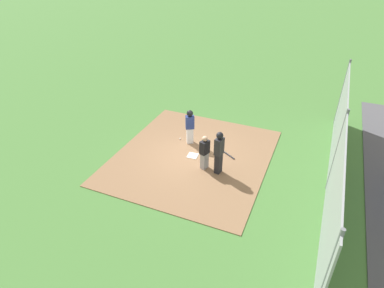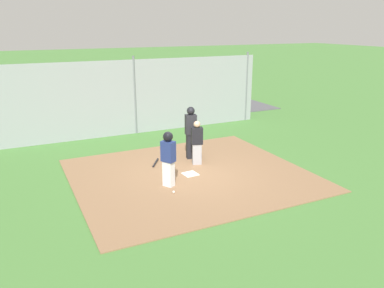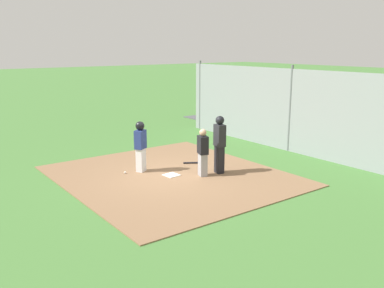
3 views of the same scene
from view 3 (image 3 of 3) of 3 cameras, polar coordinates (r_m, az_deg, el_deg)
ground_plane at (r=13.37m, az=-2.81°, el=-4.40°), size 140.00×140.00×0.00m
dirt_infield at (r=13.37m, az=-2.81°, el=-4.34°), size 7.20×6.40×0.03m
home_plate at (r=13.36m, az=-2.81°, el=-4.24°), size 0.47×0.47×0.02m
catcher at (r=13.11m, az=1.48°, el=-1.09°), size 0.44×0.36×1.51m
umpire at (r=13.39m, az=3.77°, el=0.16°), size 0.42×0.33×1.87m
runner at (r=13.63m, az=-7.03°, el=0.13°), size 0.42×0.46×1.66m
baseball_bat at (r=14.65m, az=0.37°, el=-2.56°), size 0.48×0.70×0.06m
baseball at (r=13.68m, az=-9.09°, el=-3.85°), size 0.07×0.07×0.07m
backstop_fence at (r=16.67m, az=13.22°, el=4.45°), size 12.00×0.10×3.35m
parking_lot at (r=20.07m, az=20.28°, el=0.83°), size 18.00×5.20×0.04m
parked_car_blue at (r=19.90m, az=20.33°, el=2.46°), size 4.37×2.26×1.28m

